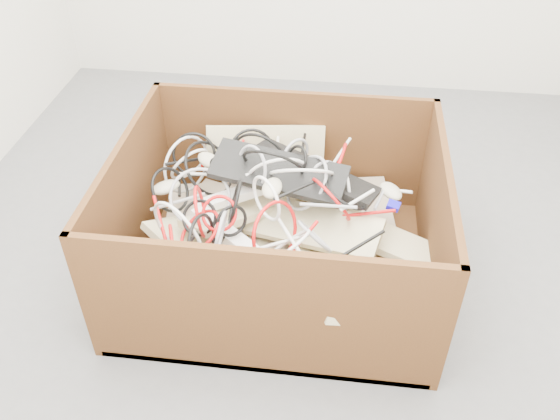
# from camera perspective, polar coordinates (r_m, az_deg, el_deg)

# --- Properties ---
(ground) EXTENTS (3.00, 3.00, 0.00)m
(ground) POSITION_cam_1_polar(r_m,az_deg,el_deg) (2.50, 0.70, -3.33)
(ground) COLOR #59595C
(ground) RESTS_ON ground
(cardboard_box) EXTENTS (1.16, 0.97, 0.56)m
(cardboard_box) POSITION_cam_1_polar(r_m,az_deg,el_deg) (2.29, -0.46, -3.35)
(cardboard_box) COLOR #432510
(cardboard_box) RESTS_ON ground
(keyboard_pile) EXTENTS (1.08, 0.97, 0.36)m
(keyboard_pile) POSITION_cam_1_polar(r_m,az_deg,el_deg) (2.19, 0.47, -0.63)
(keyboard_pile) COLOR beige
(keyboard_pile) RESTS_ON cardboard_box
(mice_scatter) EXTENTS (0.97, 0.57, 0.22)m
(mice_scatter) POSITION_cam_1_polar(r_m,az_deg,el_deg) (2.13, -1.00, 0.04)
(mice_scatter) COLOR #BFB79A
(mice_scatter) RESTS_ON keyboard_pile
(power_strip_left) EXTENTS (0.27, 0.13, 0.11)m
(power_strip_left) POSITION_cam_1_polar(r_m,az_deg,el_deg) (2.19, -4.63, 1.29)
(power_strip_left) COLOR white
(power_strip_left) RESTS_ON keyboard_pile
(power_strip_right) EXTENTS (0.30, 0.22, 0.10)m
(power_strip_right) POSITION_cam_1_polar(r_m,az_deg,el_deg) (2.07, -5.06, -2.45)
(power_strip_right) COLOR white
(power_strip_right) RESTS_ON keyboard_pile
(vga_plug) EXTENTS (0.06, 0.05, 0.03)m
(vga_plug) POSITION_cam_1_polar(r_m,az_deg,el_deg) (2.18, 10.83, 0.41)
(vga_plug) COLOR #130DCA
(vga_plug) RESTS_ON keyboard_pile
(cable_tangle) EXTENTS (1.01, 0.82, 0.44)m
(cable_tangle) POSITION_cam_1_polar(r_m,az_deg,el_deg) (2.13, -3.19, 1.64)
(cable_tangle) COLOR black
(cable_tangle) RESTS_ON keyboard_pile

